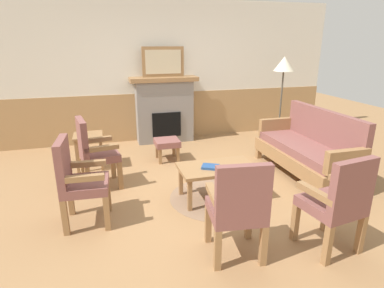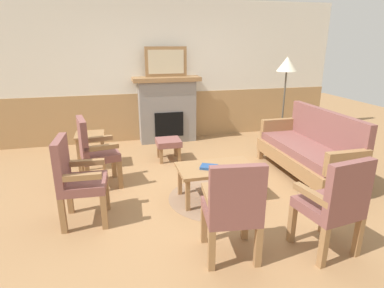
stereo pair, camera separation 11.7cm
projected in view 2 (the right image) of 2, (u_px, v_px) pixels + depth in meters
ground_plane at (198, 190)px, 4.35m from camera, size 14.00×14.00×0.00m
wall_back at (164, 74)px, 6.34m from camera, size 7.20×0.14×2.70m
fireplace at (167, 109)px, 6.32m from camera, size 1.30×0.44×1.28m
framed_picture at (166, 62)px, 6.04m from camera, size 0.80×0.04×0.56m
couch at (309, 151)px, 4.70m from camera, size 0.70×1.80×0.98m
coffee_table at (216, 170)px, 4.01m from camera, size 0.96×0.56×0.44m
round_rug at (215, 198)px, 4.13m from camera, size 1.21×1.21×0.01m
book_on_table at (209, 167)px, 3.94m from camera, size 0.26×0.24×0.03m
footstool at (168, 144)px, 5.38m from camera, size 0.40×0.40×0.36m
armchair_near_fireplace at (94, 149)px, 4.32m from camera, size 0.56×0.56×0.98m
armchair_by_window_left at (76, 177)px, 3.45m from camera, size 0.51×0.51×0.98m
armchair_front_left at (233, 206)px, 2.83m from camera, size 0.54×0.54×0.98m
armchair_front_center at (334, 202)px, 2.91m from camera, size 0.54×0.54×0.98m
side_table at (90, 141)px, 5.04m from camera, size 0.44×0.44×0.55m
floor_lamp_by_couch at (287, 70)px, 5.59m from camera, size 0.36×0.36×1.68m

